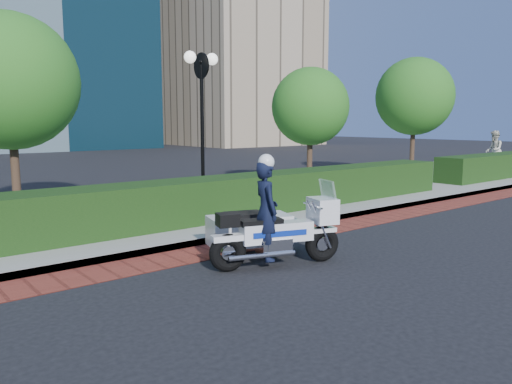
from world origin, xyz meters
TOP-DOWN VIEW (x-y plane):
  - ground at (0.00, 0.00)m, footprint 120.00×120.00m
  - brick_strip at (0.00, 1.50)m, footprint 60.00×1.00m
  - sidewalk at (0.00, 6.00)m, footprint 60.00×8.00m
  - hedge_main at (0.00, 3.60)m, footprint 18.00×1.20m
  - hedge_far at (16.00, 3.60)m, footprint 10.00×1.20m
  - lamppost at (1.00, 5.20)m, footprint 1.02×0.70m
  - tree_b at (-3.50, 6.50)m, footprint 3.20×3.20m
  - tree_c at (6.50, 6.50)m, footprint 2.80×2.80m
  - tree_d at (13.00, 6.50)m, footprint 3.40×3.40m
  - tower_right at (28.00, 38.00)m, footprint 14.00×12.00m
  - police_motorcycle at (-0.92, 0.30)m, footprint 2.36×2.10m
  - pedestrian at (18.14, 5.27)m, footprint 1.18×1.10m

SIDE VIEW (x-z plane):
  - ground at x=0.00m, z-range 0.00..0.00m
  - brick_strip at x=0.00m, z-range 0.00..0.01m
  - sidewalk at x=0.00m, z-range 0.00..0.15m
  - hedge_main at x=0.00m, z-range 0.15..1.15m
  - hedge_far at x=16.00m, z-range 0.15..1.15m
  - police_motorcycle at x=-0.92m, z-range -0.31..1.66m
  - pedestrian at x=18.14m, z-range 0.15..2.09m
  - lamppost at x=1.00m, z-range 0.85..5.06m
  - tree_c at x=6.50m, z-range 0.90..5.20m
  - tree_b at x=-3.50m, z-range 0.99..5.88m
  - tree_d at x=13.00m, z-range 1.03..6.19m
  - tower_right at x=28.00m, z-range 0.00..28.00m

